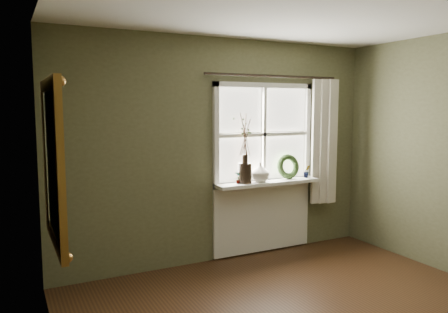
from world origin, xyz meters
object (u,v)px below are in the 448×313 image
Objects in this scene: gilt_mirror at (52,163)px; dark_jug at (245,173)px; cream_vase at (260,172)px; wreath at (288,169)px.

dark_jug is at bearing 22.45° from gilt_mirror.
cream_vase is at bearing 0.00° from dark_jug.
cream_vase is at bearing -173.41° from wreath.
wreath is at bearing 5.29° from cream_vase.
gilt_mirror reaches higher than wreath.
gilt_mirror is (-2.40, -0.91, 0.35)m from cream_vase.
cream_vase is 0.43m from wreath.
dark_jug reaches higher than cream_vase.
wreath reaches higher than cream_vase.
dark_jug is at bearing 180.00° from cream_vase.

